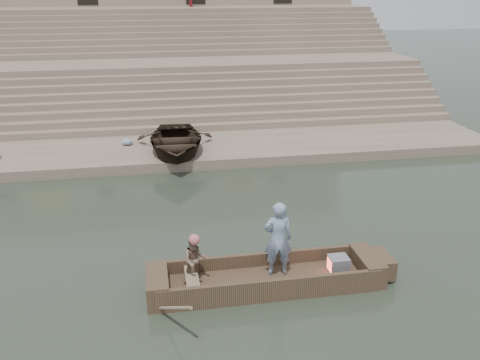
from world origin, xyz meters
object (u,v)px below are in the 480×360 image
object	(u,v)px
standing_man	(278,239)
rowing_man	(195,260)
beached_rowboat	(175,141)
main_rowboat	(266,282)
television	(338,264)

from	to	relation	value
standing_man	rowing_man	bearing A→B (deg)	6.28
beached_rowboat	rowing_man	bearing A→B (deg)	-88.03
main_rowboat	television	world-z (taller)	television
main_rowboat	beached_rowboat	distance (m)	9.69
beached_rowboat	television	bearing A→B (deg)	-68.06
standing_man	beached_rowboat	size ratio (longest dim) A/B	0.42
main_rowboat	standing_man	size ratio (longest dim) A/B	2.68
main_rowboat	television	bearing A→B (deg)	-0.00
rowing_man	television	xyz separation A→B (m)	(3.45, -0.14, -0.39)
television	beached_rowboat	xyz separation A→B (m)	(-3.34, 9.54, 0.44)
television	beached_rowboat	size ratio (longest dim) A/B	0.10
main_rowboat	beached_rowboat	size ratio (longest dim) A/B	1.12
main_rowboat	television	size ratio (longest dim) A/B	10.87
main_rowboat	standing_man	xyz separation A→B (m)	(0.32, 0.19, 1.04)
main_rowboat	beached_rowboat	xyz separation A→B (m)	(-1.55, 9.54, 0.75)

